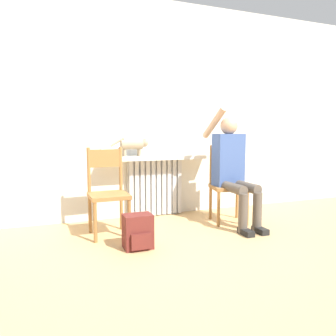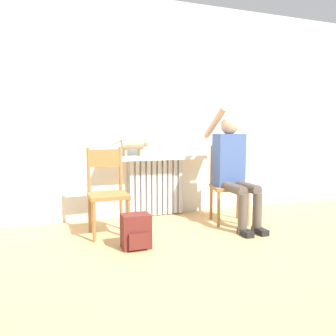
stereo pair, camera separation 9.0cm
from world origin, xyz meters
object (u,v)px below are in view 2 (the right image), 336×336
person (233,166)px  cat (135,145)px  chair_left (107,191)px  backpack (136,232)px  chair_right (228,184)px

person → cat: (-1.00, 0.61, 0.23)m
chair_left → backpack: size_ratio=2.87×
person → backpack: 1.42m
chair_left → cat: size_ratio=1.90×
person → backpack: (-1.25, -0.40, -0.53)m
chair_left → chair_right: (1.43, -0.00, 0.00)m
backpack → person: bearing=17.7°
chair_right → person: person is taller
backpack → chair_right: bearing=22.2°
chair_left → cat: cat is taller
chair_right → cat: size_ratio=1.90×
chair_left → chair_right: bearing=-0.7°
chair_right → backpack: bearing=-144.8°
person → cat: bearing=148.8°
chair_right → backpack: size_ratio=2.87×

